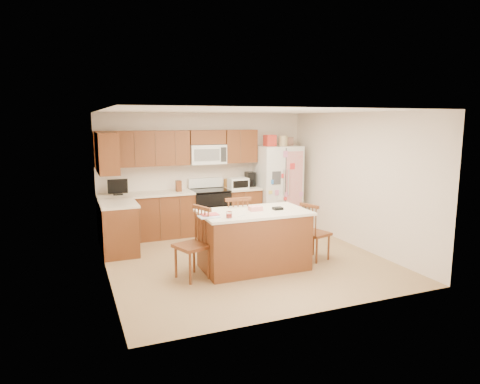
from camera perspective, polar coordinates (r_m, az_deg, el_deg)
name	(u,v)px	position (r m, az deg, el deg)	size (l,w,h in m)	color
ground	(245,259)	(7.43, 0.62, -8.92)	(4.50, 4.50, 0.00)	#916E4E
room_shell	(245,176)	(7.11, 0.64, 2.16)	(4.60, 4.60, 2.52)	beige
cabinetry	(164,194)	(8.60, -10.06, -0.23)	(3.36, 1.56, 2.15)	brown
stove	(209,210)	(9.07, -4.09, -2.44)	(0.76, 0.65, 1.13)	black
refrigerator	(278,186)	(9.52, 5.03, 0.86)	(0.90, 0.79, 2.04)	white
island	(254,239)	(6.87, 1.83, -6.34)	(1.81, 1.01, 1.03)	brown
windsor_chair_left	(193,245)	(6.47, -6.23, -7.04)	(0.57, 0.59, 1.08)	brown
windsor_chair_back	(235,229)	(7.34, -0.68, -4.96)	(0.49, 0.46, 1.09)	brown
windsor_chair_right	(314,233)	(7.39, 9.88, -5.41)	(0.51, 0.52, 0.98)	brown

